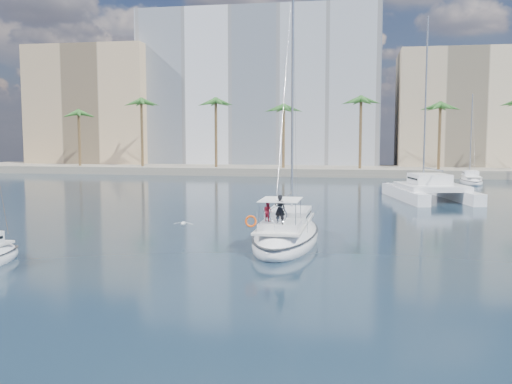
# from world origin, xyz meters

# --- Properties ---
(ground) EXTENTS (160.00, 160.00, 0.00)m
(ground) POSITION_xyz_m (0.00, 0.00, 0.00)
(ground) COLOR black
(ground) RESTS_ON ground
(quay) EXTENTS (120.00, 14.00, 1.20)m
(quay) POSITION_xyz_m (0.00, 61.00, 0.60)
(quay) COLOR gray
(quay) RESTS_ON ground
(building_modern) EXTENTS (42.00, 16.00, 28.00)m
(building_modern) POSITION_xyz_m (-12.00, 73.00, 14.00)
(building_modern) COLOR white
(building_modern) RESTS_ON ground
(building_tan_left) EXTENTS (22.00, 14.00, 22.00)m
(building_tan_left) POSITION_xyz_m (-42.00, 69.00, 11.00)
(building_tan_left) COLOR tan
(building_tan_left) RESTS_ON ground
(building_beige) EXTENTS (20.00, 14.00, 20.00)m
(building_beige) POSITION_xyz_m (22.00, 70.00, 10.00)
(building_beige) COLOR beige
(building_beige) RESTS_ON ground
(palm_left) EXTENTS (3.60, 3.60, 12.30)m
(palm_left) POSITION_xyz_m (-34.00, 57.00, 10.28)
(palm_left) COLOR brown
(palm_left) RESTS_ON ground
(palm_centre) EXTENTS (3.60, 3.60, 12.30)m
(palm_centre) POSITION_xyz_m (0.00, 57.00, 10.28)
(palm_centre) COLOR brown
(palm_centre) RESTS_ON ground
(main_sloop) EXTENTS (3.70, 11.21, 16.58)m
(main_sloop) POSITION_xyz_m (1.35, 1.95, 0.51)
(main_sloop) COLOR white
(main_sloop) RESTS_ON ground
(catamaran) EXTENTS (8.51, 13.24, 17.82)m
(catamaran) POSITION_xyz_m (12.33, 26.60, 1.15)
(catamaran) COLOR white
(catamaran) RESTS_ON ground
(seagull) EXTENTS (1.21, 0.52, 0.22)m
(seagull) POSITION_xyz_m (-5.06, 2.58, 0.89)
(seagull) COLOR silver
(seagull) RESTS_ON ground
(moored_yacht_a) EXTENTS (3.37, 9.52, 11.90)m
(moored_yacht_a) POSITION_xyz_m (20.00, 47.00, 0.00)
(moored_yacht_a) COLOR white
(moored_yacht_a) RESTS_ON ground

